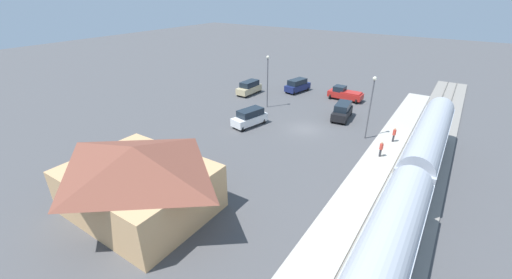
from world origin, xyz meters
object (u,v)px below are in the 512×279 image
(pedestrian_waiting_far, at_px, (394,134))
(light_pole_lot_center, at_px, (268,76))
(suv_navy, at_px, (297,85))
(suv_tan, at_px, (249,87))
(pedestrian_on_platform, at_px, (381,148))
(suv_black, at_px, (342,111))
(light_pole_near_platform, at_px, (371,101))
(pickup_red, at_px, (345,94))
(station_building, at_px, (138,178))
(suv_white, at_px, (250,117))

(pedestrian_waiting_far, bearing_deg, light_pole_lot_center, -7.96)
(suv_navy, xyz_separation_m, suv_tan, (6.23, 5.70, 0.00))
(pedestrian_on_platform, xyz_separation_m, suv_navy, (18.16, -16.76, -0.13))
(suv_black, relative_size, suv_navy, 0.98)
(suv_navy, distance_m, suv_tan, 8.45)
(pedestrian_waiting_far, bearing_deg, suv_navy, -33.51)
(suv_black, distance_m, light_pole_near_platform, 7.41)
(light_pole_near_platform, relative_size, light_pole_lot_center, 0.98)
(suv_navy, height_order, light_pole_lot_center, light_pole_lot_center)
(pickup_red, bearing_deg, pedestrian_waiting_far, 129.15)
(suv_black, distance_m, suv_navy, 13.41)
(pickup_red, bearing_deg, suv_tan, 22.07)
(suv_tan, height_order, pickup_red, suv_tan)
(pedestrian_on_platform, xyz_separation_m, suv_tan, (24.39, -11.05, -0.13))
(pickup_red, height_order, light_pole_near_platform, light_pole_near_platform)
(station_building, distance_m, pedestrian_on_platform, 23.87)
(light_pole_near_platform, bearing_deg, suv_black, -44.91)
(pickup_red, bearing_deg, suv_navy, 1.45)
(pedestrian_waiting_far, distance_m, suv_black, 8.81)
(suv_navy, bearing_deg, light_pole_lot_center, 88.68)
(suv_black, distance_m, pickup_red, 8.49)
(pedestrian_on_platform, bearing_deg, suv_black, -50.40)
(station_building, bearing_deg, suv_navy, -83.33)
(suv_white, distance_m, suv_tan, 13.62)
(pedestrian_on_platform, bearing_deg, light_pole_near_platform, -57.38)
(suv_white, relative_size, suv_tan, 1.05)
(suv_navy, height_order, suv_tan, same)
(station_building, relative_size, suv_black, 2.29)
(pedestrian_on_platform, distance_m, light_pole_lot_center, 20.03)
(station_building, xyz_separation_m, pedestrian_waiting_far, (-14.28, -23.81, -1.70))
(pedestrian_waiting_far, height_order, suv_navy, suv_navy)
(suv_black, bearing_deg, suv_white, 44.03)
(light_pole_near_platform, bearing_deg, suv_white, 17.56)
(suv_tan, bearing_deg, suv_white, 125.01)
(suv_tan, xyz_separation_m, pickup_red, (-14.59, -5.92, -0.12))
(pedestrian_on_platform, distance_m, suv_navy, 24.71)
(light_pole_lot_center, bearing_deg, pedestrian_on_platform, 158.80)
(light_pole_lot_center, bearing_deg, suv_navy, -91.32)
(pickup_red, bearing_deg, pedestrian_on_platform, 120.01)
(suv_white, distance_m, light_pole_lot_center, 8.32)
(pedestrian_on_platform, distance_m, suv_tan, 26.78)
(pedestrian_on_platform, relative_size, pickup_red, 0.31)
(station_building, xyz_separation_m, pedestrian_on_platform, (-13.94, -19.31, -1.70))
(suv_black, xyz_separation_m, suv_tan, (17.07, -2.21, 0.00))
(suv_tan, height_order, light_pole_lot_center, light_pole_lot_center)
(suv_black, bearing_deg, pedestrian_waiting_far, 150.49)
(pickup_red, height_order, light_pole_lot_center, light_pole_lot_center)
(suv_white, relative_size, pickup_red, 0.96)
(pedestrian_waiting_far, height_order, light_pole_lot_center, light_pole_lot_center)
(suv_black, height_order, suv_tan, same)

